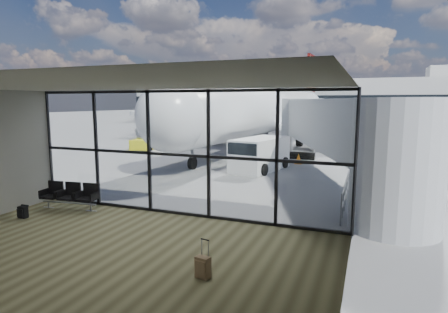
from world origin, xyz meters
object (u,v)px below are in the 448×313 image
Objects in this scene: backpack at (23,212)px; suitcase at (203,267)px; seating_row at (71,194)px; mobile_stairs at (147,142)px; service_van at (259,154)px; belt_loader at (255,137)px; airliner at (272,111)px.

suitcase is at bearing -15.00° from backpack.
mobile_stairs reaches higher than seating_row.
service_van is 1.28× the size of mobile_stairs.
service_van is at bearing -60.05° from belt_loader.
backpack is at bearing -102.14° from service_van.
airliner reaches higher than suitcase.
airliner is 8.57× the size of service_van.
mobile_stairs is at bearing -120.74° from belt_loader.
seating_row is 1.76m from backpack.
mobile_stairs is (-9.04, -8.15, -2.60)m from airliner.
airliner is (1.53, 24.92, 2.63)m from seating_row.
seating_row reaches higher than backpack.
belt_loader is at bearing 115.30° from suitcase.
seating_row is at bearing 64.26° from backpack.
backpack is 0.11× the size of belt_loader.
airliner is at bearing 112.40° from service_van.
backpack is at bearing -91.35° from airliner.
service_van is at bearing 111.79° from suitcase.
seating_row is 18.37m from mobile_stairs.
suitcase is 14.18m from service_van.
backpack is at bearing -77.69° from mobile_stairs.
service_van is 14.92m from belt_loader.
service_van is at bearing 59.96° from seating_row.
seating_row is 25.10m from airliner.
belt_loader reaches higher than backpack.
mobile_stairs is (-7.51, 16.77, 0.03)m from seating_row.
seating_row is 0.53× the size of belt_loader.
mobile_stairs is at bearing 136.91° from suitcase.
seating_row is 24.73m from belt_loader.
belt_loader is (0.63, 26.31, 0.41)m from backpack.
airliner is 3.02m from belt_loader.
belt_loader reaches higher than suitcase.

